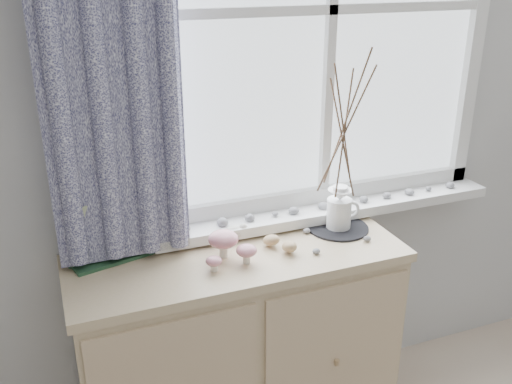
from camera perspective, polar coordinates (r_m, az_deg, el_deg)
sideboard at (r=2.26m, az=-1.66°, el=-15.77°), size 1.20×0.45×0.85m
botanical_book at (r=1.98m, az=-13.97°, el=-3.74°), size 0.37×0.21×0.25m
toadstool_cluster at (r=1.97m, az=-2.87°, el=-5.29°), size 0.18×0.16×0.10m
wooden_eggs at (r=2.05m, az=2.44°, el=-5.15°), size 0.09×0.11×0.06m
songbird_figurine at (r=2.12m, az=-2.27°, el=-4.05°), size 0.13×0.07×0.06m
crocheted_doily at (r=2.23m, az=8.20°, el=-3.55°), size 0.24×0.24×0.01m
twig_pitcher at (r=2.09m, az=8.81°, el=6.49°), size 0.28×0.28×0.71m
sideboard_pebbles at (r=2.13m, az=5.98°, el=-4.60°), size 0.33×0.23×0.02m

